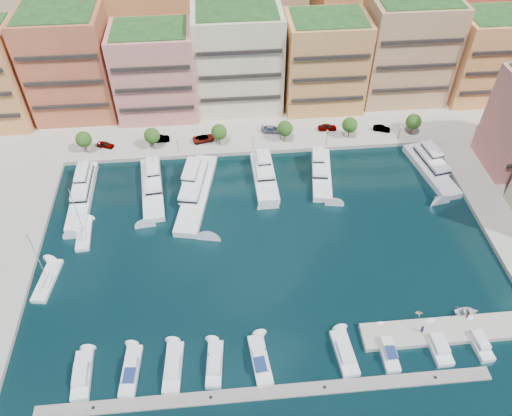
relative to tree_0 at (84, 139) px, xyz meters
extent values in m
plane|color=black|center=(40.00, -33.50, -4.74)|extent=(400.00, 400.00, 0.00)
cube|color=#9E998E|center=(40.00, 28.50, -4.74)|extent=(220.00, 64.00, 2.00)
cube|color=#1C3A17|center=(40.00, 76.50, -4.74)|extent=(240.00, 40.00, 58.00)
cube|color=gray|center=(37.00, -63.50, -4.74)|extent=(72.00, 2.20, 0.35)
cube|color=#9E998E|center=(70.00, -55.50, -4.74)|extent=(32.00, 5.00, 2.00)
cube|color=#C26F40|center=(-4.00, 18.50, 9.26)|extent=(20.00, 16.00, 26.00)
cube|color=black|center=(-4.00, 10.25, 9.26)|extent=(18.40, 0.50, 0.90)
cube|color=#1B441B|center=(-4.00, 18.50, 22.66)|extent=(17.60, 14.08, 0.80)
cube|color=tan|center=(17.00, 16.50, 7.26)|extent=(20.00, 15.00, 22.00)
cube|color=black|center=(17.00, 8.75, 7.26)|extent=(18.40, 0.50, 0.90)
cube|color=#1B441B|center=(17.00, 16.50, 18.66)|extent=(17.60, 13.20, 0.80)
cube|color=#F5E3BD|center=(38.00, 18.50, 8.76)|extent=(22.00, 16.00, 25.00)
cube|color=black|center=(38.00, 10.25, 8.76)|extent=(20.24, 0.50, 0.90)
cube|color=#1B441B|center=(38.00, 18.50, 21.66)|extent=(19.36, 14.08, 0.80)
cube|color=#DEA353|center=(60.00, 16.50, 7.76)|extent=(20.00, 15.00, 23.00)
cube|color=black|center=(60.00, 8.75, 7.76)|extent=(18.40, 0.50, 0.90)
cube|color=#1B441B|center=(60.00, 16.50, 19.66)|extent=(17.60, 13.20, 0.80)
cube|color=tan|center=(82.00, 18.50, 9.26)|extent=(22.00, 16.00, 26.00)
cube|color=black|center=(82.00, 10.25, 9.26)|extent=(20.24, 0.50, 0.90)
cube|color=#E79654|center=(104.00, 16.50, 7.26)|extent=(20.00, 15.00, 22.00)
cube|color=black|center=(104.00, 8.75, 7.26)|extent=(18.40, 0.50, 0.90)
cube|color=#1B441B|center=(104.00, 16.50, 18.66)|extent=(17.60, 13.20, 0.80)
cube|color=#F5E3BD|center=(-15.00, 40.50, 11.26)|extent=(26.00, 18.00, 30.00)
cube|color=#DEA353|center=(15.00, 40.50, 11.26)|extent=(26.00, 18.00, 30.00)
cube|color=tan|center=(45.00, 40.50, 11.26)|extent=(26.00, 18.00, 30.00)
cube|color=#E79654|center=(75.00, 40.50, 11.26)|extent=(26.00, 18.00, 30.00)
cube|color=#C26F40|center=(105.00, 40.50, 11.26)|extent=(26.00, 18.00, 30.00)
cylinder|color=#473323|center=(0.00, 0.00, -2.24)|extent=(0.24, 0.24, 3.00)
sphere|color=#1C4012|center=(0.00, 0.00, 0.01)|extent=(3.80, 3.80, 3.80)
cylinder|color=#473323|center=(16.00, 0.00, -2.24)|extent=(0.24, 0.24, 3.00)
sphere|color=#1C4012|center=(16.00, 0.00, 0.01)|extent=(3.80, 3.80, 3.80)
cylinder|color=#473323|center=(32.00, 0.00, -2.24)|extent=(0.24, 0.24, 3.00)
sphere|color=#1C4012|center=(32.00, 0.00, 0.01)|extent=(3.80, 3.80, 3.80)
cylinder|color=#473323|center=(48.00, 0.00, -2.24)|extent=(0.24, 0.24, 3.00)
sphere|color=#1C4012|center=(48.00, 0.00, 0.01)|extent=(3.80, 3.80, 3.80)
cylinder|color=#473323|center=(64.00, 0.00, -2.24)|extent=(0.24, 0.24, 3.00)
sphere|color=#1C4012|center=(64.00, 0.00, 0.01)|extent=(3.80, 3.80, 3.80)
cylinder|color=#473323|center=(80.00, 0.00, -2.24)|extent=(0.24, 0.24, 3.00)
sphere|color=#1C4012|center=(80.00, 0.00, 0.01)|extent=(3.80, 3.80, 3.80)
cylinder|color=black|center=(4.00, -2.30, -1.74)|extent=(0.10, 0.10, 4.00)
sphere|color=#FFF2CC|center=(4.00, -2.30, 0.31)|extent=(0.30, 0.30, 0.30)
cylinder|color=black|center=(22.00, -2.30, -1.74)|extent=(0.10, 0.10, 4.00)
sphere|color=#FFF2CC|center=(22.00, -2.30, 0.31)|extent=(0.30, 0.30, 0.30)
cylinder|color=black|center=(40.00, -2.30, -1.74)|extent=(0.10, 0.10, 4.00)
sphere|color=#FFF2CC|center=(40.00, -2.30, 0.31)|extent=(0.30, 0.30, 0.30)
cylinder|color=black|center=(58.00, -2.30, -1.74)|extent=(0.10, 0.10, 4.00)
sphere|color=#FFF2CC|center=(58.00, -2.30, 0.31)|extent=(0.30, 0.30, 0.30)
cylinder|color=black|center=(76.00, -2.30, -1.74)|extent=(0.10, 0.10, 4.00)
sphere|color=#FFF2CC|center=(76.00, -2.30, 0.31)|extent=(0.30, 0.30, 0.30)
cube|color=white|center=(1.12, -15.41, -4.39)|extent=(4.40, 21.86, 2.30)
cube|color=white|center=(1.12, -13.22, -2.34)|extent=(3.54, 12.03, 1.80)
cube|color=black|center=(1.12, -13.22, -2.34)|extent=(3.60, 12.09, 0.55)
cube|color=white|center=(1.12, -11.48, -0.74)|extent=(2.57, 6.57, 1.40)
cylinder|color=#B2B2B7|center=(1.12, -10.17, 0.86)|extent=(0.14, 0.14, 1.80)
cube|color=white|center=(16.34, -14.54, -4.39)|extent=(6.39, 20.43, 2.30)
cube|color=white|center=(16.34, -12.54, -2.34)|extent=(4.70, 11.35, 1.80)
cube|color=black|center=(16.34, -12.54, -2.34)|extent=(4.76, 11.42, 0.55)
cube|color=white|center=(16.34, -10.93, -0.74)|extent=(3.23, 6.26, 1.40)
cylinder|color=#B2B2B7|center=(16.34, -9.72, 0.86)|extent=(0.14, 0.14, 1.80)
cube|color=black|center=(16.34, -14.54, -4.84)|extent=(6.44, 20.48, 0.35)
cube|color=white|center=(26.19, -17.05, -4.39)|extent=(9.88, 25.61, 2.30)
cube|color=white|center=(26.19, -14.54, -2.34)|extent=(6.76, 14.35, 1.80)
cube|color=black|center=(26.19, -14.54, -2.34)|extent=(6.83, 14.42, 0.55)
cube|color=white|center=(26.19, -12.53, -0.74)|extent=(4.44, 7.98, 1.40)
cylinder|color=#B2B2B7|center=(26.19, -11.03, 0.86)|extent=(0.14, 0.14, 1.80)
cube|color=white|center=(41.67, -12.94, -4.39)|extent=(5.17, 16.98, 2.30)
cube|color=white|center=(41.67, -11.25, -2.34)|extent=(4.14, 9.37, 1.80)
cube|color=black|center=(41.67, -11.25, -2.34)|extent=(4.20, 9.43, 0.55)
cube|color=white|center=(41.67, -9.90, -0.74)|extent=(2.99, 5.13, 1.40)
cylinder|color=#B2B2B7|center=(41.67, -8.89, 0.86)|extent=(0.14, 0.14, 1.80)
cube|color=white|center=(54.83, -13.18, -4.39)|extent=(6.68, 17.79, 2.30)
cube|color=white|center=(54.83, -11.45, -2.34)|extent=(4.79, 9.95, 1.80)
cube|color=black|center=(54.83, -11.45, -2.34)|extent=(4.86, 10.02, 0.55)
cube|color=white|center=(54.83, -10.06, -0.74)|extent=(3.24, 5.52, 1.40)
cylinder|color=#B2B2B7|center=(54.83, -9.02, 0.86)|extent=(0.14, 0.14, 1.80)
cube|color=black|center=(54.83, -13.18, -4.84)|extent=(6.74, 17.85, 0.35)
cube|color=white|center=(80.51, -14.05, -4.39)|extent=(7.95, 19.63, 2.30)
cube|color=white|center=(80.51, -12.14, -2.34)|extent=(5.60, 11.02, 1.80)
cube|color=black|center=(80.51, -12.14, -2.34)|extent=(5.67, 11.09, 0.55)
cube|color=white|center=(80.51, -10.61, -0.74)|extent=(3.75, 6.13, 1.40)
cylinder|color=#B2B2B7|center=(80.51, -9.47, 0.86)|extent=(0.14, 0.14, 1.80)
cube|color=white|center=(7.55, -58.00, -4.49)|extent=(3.16, 8.56, 1.40)
cube|color=white|center=(7.55, -58.42, -3.19)|extent=(2.36, 4.14, 1.10)
cube|color=black|center=(7.55, -56.73, -3.44)|extent=(2.02, 0.18, 0.55)
cube|color=white|center=(15.27, -58.00, -4.49)|extent=(3.28, 9.07, 1.40)
cube|color=white|center=(15.27, -58.44, -3.19)|extent=(2.34, 4.41, 1.10)
cube|color=black|center=(15.27, -56.67, -3.44)|extent=(1.85, 0.25, 0.55)
cube|color=navy|center=(15.27, -59.60, -2.59)|extent=(2.00, 2.80, 0.12)
cube|color=white|center=(22.09, -58.00, -4.49)|extent=(3.39, 9.06, 1.40)
cube|color=white|center=(22.09, -58.44, -3.19)|extent=(2.45, 4.41, 1.10)
cube|color=black|center=(22.09, -56.67, -3.44)|extent=(1.99, 0.24, 0.55)
cube|color=white|center=(28.81, -58.00, -4.49)|extent=(3.25, 8.37, 1.40)
cube|color=white|center=(28.81, -58.41, -3.19)|extent=(2.31, 4.08, 1.10)
cube|color=black|center=(28.81, -56.77, -3.44)|extent=(1.81, 0.26, 0.55)
cube|color=white|center=(36.29, -58.00, -4.49)|extent=(3.56, 9.22, 1.40)
cube|color=white|center=(36.29, -58.45, -3.19)|extent=(2.51, 4.50, 1.10)
cube|color=black|center=(36.29, -56.65, -3.44)|extent=(1.93, 0.29, 0.55)
cube|color=navy|center=(36.29, -59.62, -2.59)|extent=(2.13, 2.87, 0.12)
cube|color=white|center=(50.39, -58.00, -4.49)|extent=(3.51, 8.60, 1.40)
cube|color=white|center=(50.39, -58.42, -3.19)|extent=(2.54, 4.19, 1.10)
cube|color=black|center=(50.39, -56.74, -3.44)|extent=(2.06, 0.26, 0.55)
cube|color=white|center=(57.62, -58.00, -4.49)|extent=(2.40, 8.24, 1.40)
cube|color=white|center=(57.62, -58.41, -3.19)|extent=(1.87, 3.96, 1.10)
cube|color=black|center=(57.62, -56.76, -3.44)|extent=(1.73, 0.10, 0.55)
cube|color=navy|center=(57.62, -59.48, -2.59)|extent=(1.68, 2.47, 0.12)
cube|color=white|center=(66.30, -58.00, -4.49)|extent=(3.17, 7.78, 1.40)
cube|color=white|center=(66.30, -58.38, -3.19)|extent=(2.38, 3.77, 1.10)
cube|color=black|center=(66.30, -56.85, -3.44)|extent=(2.06, 0.18, 0.55)
cube|color=white|center=(73.35, -58.00, -4.49)|extent=(2.97, 7.64, 1.40)
cube|color=white|center=(73.35, -58.37, -3.19)|extent=(2.13, 3.73, 1.10)
cube|color=black|center=(73.35, -56.88, -3.44)|extent=(1.70, 0.24, 0.55)
cube|color=white|center=(3.12, -27.02, -4.54)|extent=(3.25, 8.55, 1.20)
cube|color=white|center=(3.12, -27.86, -3.64)|extent=(1.76, 2.20, 0.60)
cylinder|color=#B2B2B7|center=(3.12, -26.60, 2.06)|extent=(0.14, 0.14, 12.00)
cylinder|color=#B2B2B7|center=(3.12, -28.28, -2.94)|extent=(0.35, 3.77, 0.10)
cube|color=white|center=(-1.95, -38.11, -4.54)|extent=(4.26, 10.16, 1.20)
cube|color=white|center=(-1.95, -39.09, -3.64)|extent=(2.03, 2.69, 0.60)
cylinder|color=#B2B2B7|center=(-1.95, -37.62, 2.06)|extent=(0.14, 0.14, 12.00)
cylinder|color=#B2B2B7|center=(-1.95, -39.59, -2.94)|extent=(0.77, 4.40, 0.10)
imported|color=white|center=(73.76, -52.09, -4.31)|extent=(4.26, 3.07, 0.87)
imported|color=beige|center=(65.27, -51.43, -4.36)|extent=(1.65, 1.48, 0.77)
imported|color=gray|center=(4.29, 1.58, -3.04)|extent=(4.46, 2.98, 1.41)
imported|color=gray|center=(17.18, 2.66, -2.91)|extent=(5.12, 2.01, 1.66)
imported|color=gray|center=(28.16, 1.82, -2.98)|extent=(5.91, 3.68, 1.53)
imported|color=gray|center=(45.36, 4.00, -2.96)|extent=(5.70, 3.26, 1.56)
imported|color=gray|center=(59.44, 3.67, -2.95)|extent=(4.71, 2.00, 1.59)
imported|color=gray|center=(73.06, 1.96, -3.03)|extent=(4.56, 2.82, 1.42)
imported|color=#222143|center=(64.12, -55.64, -2.80)|extent=(0.77, 0.83, 1.89)
imported|color=#4A382C|center=(72.88, -53.50, -2.86)|extent=(1.08, 1.06, 1.76)
camera|label=1|loc=(31.88, -98.54, 71.09)|focal=35.00mm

